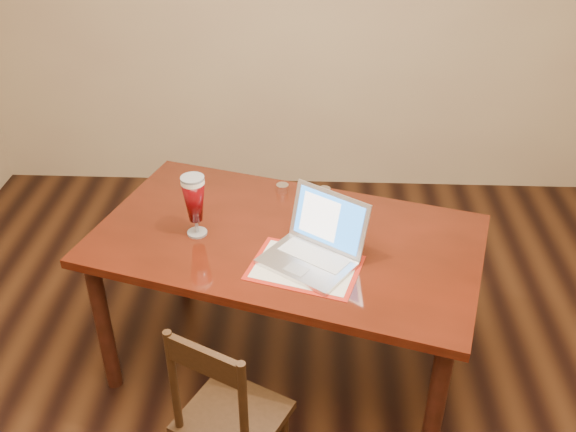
{
  "coord_description": "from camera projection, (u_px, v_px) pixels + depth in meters",
  "views": [
    {
      "loc": [
        0.05,
        -1.7,
        2.39
      ],
      "look_at": [
        -0.05,
        0.66,
        0.87
      ],
      "focal_mm": 40.0,
      "sensor_mm": 36.0,
      "label": 1
    }
  ],
  "objects": [
    {
      "name": "room_shell",
      "position": [
        297.0,
        73.0,
        1.77
      ],
      "size": [
        4.51,
        5.01,
        2.71
      ],
      "color": "tan",
      "rests_on": "ground"
    },
    {
      "name": "dining_chair",
      "position": [
        228.0,
        418.0,
        2.45
      ],
      "size": [
        0.49,
        0.48,
        0.87
      ],
      "rotation": [
        0.0,
        0.0,
        -0.46
      ],
      "color": "black",
      "rests_on": "ground"
    },
    {
      "name": "dining_table",
      "position": [
        285.0,
        253.0,
        2.86
      ],
      "size": [
        1.87,
        1.38,
        1.07
      ],
      "rotation": [
        0.0,
        0.0,
        -0.29
      ],
      "color": "#461309",
      "rests_on": "ground"
    }
  ]
}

